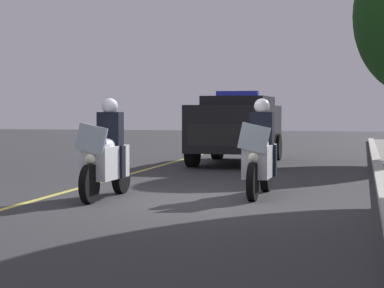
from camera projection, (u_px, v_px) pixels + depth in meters
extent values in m
plane|color=#333335|center=(180.00, 200.00, 12.35)|extent=(80.00, 80.00, 0.00)
cube|color=#E0D14C|center=(52.00, 196.00, 12.88)|extent=(48.00, 0.12, 0.01)
cylinder|color=black|center=(89.00, 184.00, 11.78)|extent=(0.64, 0.13, 0.64)
cylinder|color=black|center=(121.00, 176.00, 13.24)|extent=(0.64, 0.15, 0.64)
cube|color=white|center=(106.00, 162.00, 12.48)|extent=(1.21, 0.46, 0.56)
ellipsoid|color=white|center=(105.00, 145.00, 12.41)|extent=(0.57, 0.33, 0.24)
cube|color=silver|center=(92.00, 139.00, 11.85)|extent=(0.07, 0.56, 0.53)
sphere|color=#F9F4CC|center=(90.00, 159.00, 11.80)|extent=(0.17, 0.17, 0.17)
sphere|color=red|center=(85.00, 143.00, 12.02)|extent=(0.09, 0.09, 0.09)
sphere|color=#1933F2|center=(104.00, 143.00, 11.94)|extent=(0.09, 0.09, 0.09)
cube|color=black|center=(110.00, 129.00, 12.67)|extent=(0.29, 0.41, 0.60)
cube|color=black|center=(120.00, 162.00, 12.59)|extent=(0.18, 0.14, 0.56)
cube|color=black|center=(98.00, 161.00, 12.69)|extent=(0.18, 0.14, 0.56)
sphere|color=silver|center=(110.00, 106.00, 12.63)|extent=(0.28, 0.28, 0.28)
cylinder|color=black|center=(253.00, 182.00, 12.12)|extent=(0.64, 0.13, 0.64)
cylinder|color=black|center=(266.00, 174.00, 13.57)|extent=(0.64, 0.15, 0.64)
cube|color=white|center=(260.00, 161.00, 12.81)|extent=(1.21, 0.46, 0.56)
ellipsoid|color=white|center=(259.00, 144.00, 12.75)|extent=(0.57, 0.33, 0.24)
cube|color=silver|center=(254.00, 138.00, 12.18)|extent=(0.07, 0.56, 0.53)
sphere|color=#F9F4CC|center=(253.00, 158.00, 12.14)|extent=(0.17, 0.17, 0.17)
sphere|color=red|center=(246.00, 142.00, 12.35)|extent=(0.09, 0.09, 0.09)
sphere|color=#1933F2|center=(265.00, 142.00, 12.27)|extent=(0.09, 0.09, 0.09)
cube|color=black|center=(262.00, 129.00, 13.01)|extent=(0.29, 0.41, 0.60)
cube|color=black|center=(272.00, 161.00, 12.92)|extent=(0.18, 0.14, 0.56)
cube|color=black|center=(250.00, 160.00, 13.02)|extent=(0.18, 0.14, 0.56)
sphere|color=white|center=(262.00, 106.00, 12.97)|extent=(0.28, 0.28, 0.28)
cube|color=black|center=(237.00, 127.00, 20.66)|extent=(4.94, 2.00, 1.24)
cube|color=black|center=(239.00, 103.00, 20.91)|extent=(2.43, 1.80, 0.36)
cube|color=#2633D8|center=(238.00, 93.00, 20.71)|extent=(0.30, 1.21, 0.14)
cube|color=black|center=(219.00, 135.00, 18.34)|extent=(0.15, 1.62, 0.56)
cylinder|color=black|center=(260.00, 153.00, 18.96)|extent=(0.81, 0.30, 0.80)
cylinder|color=black|center=(193.00, 152.00, 19.41)|extent=(0.81, 0.30, 0.80)
cylinder|color=black|center=(276.00, 147.00, 21.96)|extent=(0.81, 0.30, 0.80)
cylinder|color=black|center=(217.00, 146.00, 22.41)|extent=(0.81, 0.30, 0.80)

